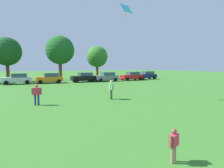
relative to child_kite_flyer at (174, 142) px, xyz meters
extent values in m
plane|color=#387528|center=(-0.08, 25.57, -0.63)|extent=(160.00, 160.00, 0.00)
cylinder|color=#8C7259|center=(-0.07, -0.03, -0.37)|extent=(0.10, 0.10, 0.52)
cylinder|color=#8C7259|center=(0.07, 0.03, -0.37)|extent=(0.10, 0.10, 0.52)
cube|color=#D8334C|center=(0.00, 0.00, 0.07)|extent=(0.39, 0.32, 0.37)
cylinder|color=brown|center=(-0.20, -0.09, 0.08)|extent=(0.08, 0.08, 0.35)
cylinder|color=brown|center=(0.20, 0.09, 0.08)|extent=(0.08, 0.08, 0.35)
sphere|color=brown|center=(0.00, 0.00, 0.35)|extent=(0.16, 0.16, 0.16)
cylinder|color=#3F3833|center=(3.42, 11.10, -0.22)|extent=(0.15, 0.15, 0.81)
cylinder|color=#3F3833|center=(3.48, 11.33, -0.22)|extent=(0.15, 0.15, 0.81)
cube|color=#4CB266|center=(3.45, 11.21, 0.47)|extent=(0.43, 0.60, 0.57)
cylinder|color=beige|center=(3.37, 10.89, 0.48)|extent=(0.12, 0.12, 0.54)
cylinder|color=beige|center=(3.53, 11.54, 0.48)|extent=(0.12, 0.12, 0.54)
sphere|color=beige|center=(3.45, 11.21, 0.90)|extent=(0.25, 0.25, 0.25)
cylinder|color=navy|center=(-2.76, 11.35, -0.25)|extent=(0.14, 0.14, 0.76)
cylinder|color=navy|center=(-2.54, 11.34, -0.25)|extent=(0.14, 0.14, 0.76)
cube|color=#D8334C|center=(-2.65, 11.34, 0.39)|extent=(0.52, 0.31, 0.54)
cylinder|color=#936B4C|center=(-2.96, 11.36, 0.41)|extent=(0.11, 0.11, 0.50)
cylinder|color=#936B4C|center=(-2.34, 11.33, 0.41)|extent=(0.11, 0.11, 0.50)
sphere|color=#936B4C|center=(-2.65, 11.34, 0.80)|extent=(0.24, 0.24, 0.24)
cube|color=#3FBFE5|center=(4.73, 10.93, 7.14)|extent=(1.31, 0.92, 0.76)
sphere|color=orange|center=(4.73, 10.93, 6.89)|extent=(0.10, 0.10, 0.10)
sphere|color=orange|center=(4.68, 10.93, 6.67)|extent=(0.10, 0.10, 0.10)
sphere|color=orange|center=(4.63, 10.93, 6.45)|extent=(0.10, 0.10, 0.10)
cube|color=silver|center=(-3.48, 30.63, 0.07)|extent=(4.30, 1.80, 0.76)
cube|color=#334756|center=(-3.13, 30.63, 0.75)|extent=(2.24, 1.58, 0.60)
cylinder|color=black|center=(-4.94, 29.73, -0.31)|extent=(0.64, 0.22, 0.64)
cylinder|color=black|center=(-4.94, 31.53, -0.31)|extent=(0.64, 0.22, 0.64)
cylinder|color=black|center=(-2.01, 29.73, -0.31)|extent=(0.64, 0.22, 0.64)
cylinder|color=black|center=(-2.01, 31.53, -0.31)|extent=(0.64, 0.22, 0.64)
cube|color=orange|center=(1.33, 30.15, 0.07)|extent=(4.30, 1.80, 0.76)
cube|color=#334756|center=(1.68, 30.15, 0.75)|extent=(2.24, 1.58, 0.60)
cylinder|color=black|center=(-0.13, 29.25, -0.31)|extent=(0.64, 0.22, 0.64)
cylinder|color=black|center=(-0.13, 31.05, -0.31)|extent=(0.64, 0.22, 0.64)
cylinder|color=black|center=(2.80, 29.25, -0.31)|extent=(0.64, 0.22, 0.64)
cylinder|color=black|center=(2.80, 31.05, -0.31)|extent=(0.64, 0.22, 0.64)
cube|color=black|center=(7.22, 29.85, 0.07)|extent=(4.30, 1.80, 0.76)
cube|color=#334756|center=(7.56, 29.85, 0.75)|extent=(2.24, 1.58, 0.60)
cylinder|color=black|center=(5.76, 28.95, -0.31)|extent=(0.64, 0.22, 0.64)
cylinder|color=black|center=(5.76, 30.75, -0.31)|extent=(0.64, 0.22, 0.64)
cylinder|color=black|center=(8.68, 28.95, -0.31)|extent=(0.64, 0.22, 0.64)
cylinder|color=black|center=(8.68, 30.75, -0.31)|extent=(0.64, 0.22, 0.64)
cube|color=slate|center=(11.42, 29.38, 0.07)|extent=(4.30, 1.80, 0.76)
cube|color=#334756|center=(11.76, 29.38, 0.75)|extent=(2.24, 1.58, 0.60)
cylinder|color=black|center=(9.96, 28.48, -0.31)|extent=(0.64, 0.22, 0.64)
cylinder|color=black|center=(9.96, 30.28, -0.31)|extent=(0.64, 0.22, 0.64)
cylinder|color=black|center=(12.88, 28.48, -0.31)|extent=(0.64, 0.22, 0.64)
cylinder|color=black|center=(12.88, 30.28, -0.31)|extent=(0.64, 0.22, 0.64)
cube|color=red|center=(16.97, 29.49, 0.07)|extent=(4.30, 1.80, 0.76)
cube|color=#334756|center=(17.31, 29.49, 0.75)|extent=(2.24, 1.58, 0.60)
cylinder|color=black|center=(15.50, 28.59, -0.31)|extent=(0.64, 0.22, 0.64)
cylinder|color=black|center=(15.50, 30.39, -0.31)|extent=(0.64, 0.22, 0.64)
cylinder|color=black|center=(18.43, 28.59, -0.31)|extent=(0.64, 0.22, 0.64)
cylinder|color=black|center=(18.43, 30.39, -0.31)|extent=(0.64, 0.22, 0.64)
cube|color=#141E4C|center=(21.55, 30.86, 0.07)|extent=(4.30, 1.80, 0.76)
cube|color=#334756|center=(21.90, 30.86, 0.75)|extent=(2.24, 1.58, 0.60)
cylinder|color=black|center=(20.09, 29.96, -0.31)|extent=(0.64, 0.22, 0.64)
cylinder|color=black|center=(20.09, 31.76, -0.31)|extent=(0.64, 0.22, 0.64)
cylinder|color=black|center=(23.01, 29.96, -0.31)|extent=(0.64, 0.22, 0.64)
cylinder|color=black|center=(23.01, 31.76, -0.31)|extent=(0.64, 0.22, 0.64)
cylinder|color=brown|center=(-4.73, 36.95, 0.99)|extent=(0.60, 0.60, 3.24)
sphere|color=#194C1E|center=(-4.73, 36.95, 4.79)|extent=(5.12, 5.12, 5.12)
cylinder|color=brown|center=(4.59, 36.26, 1.15)|extent=(0.66, 0.66, 3.56)
sphere|color=#1E5B23|center=(4.59, 36.26, 5.32)|extent=(5.62, 5.62, 5.62)
cylinder|color=brown|center=(12.57, 36.44, 0.81)|extent=(0.53, 0.53, 2.88)
sphere|color=#337528|center=(12.57, 36.44, 4.19)|extent=(4.55, 4.55, 4.55)
camera|label=1|loc=(-4.33, -4.47, 2.32)|focal=32.60mm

